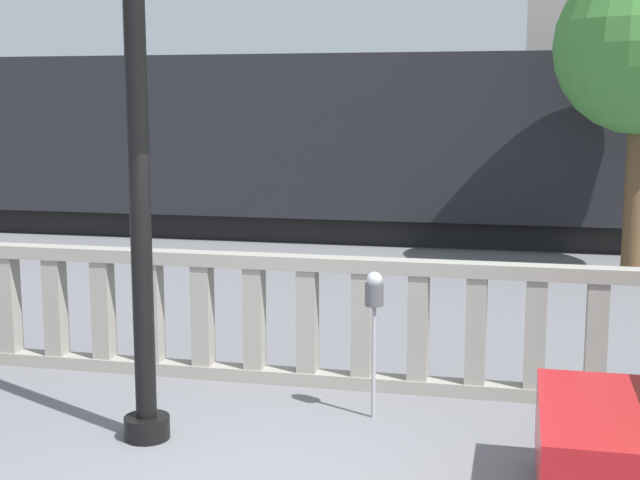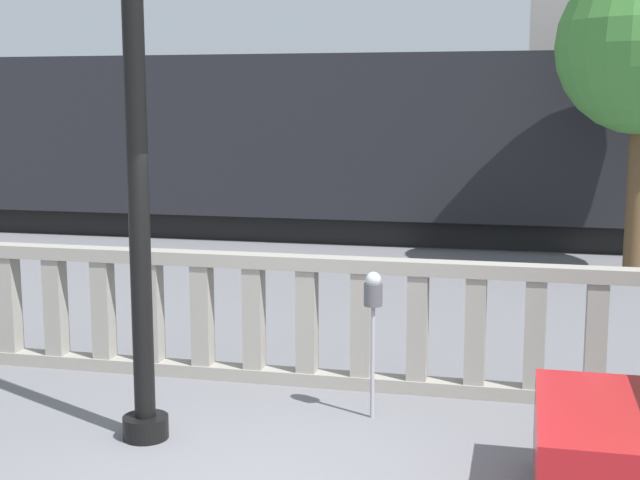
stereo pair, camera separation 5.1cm
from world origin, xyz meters
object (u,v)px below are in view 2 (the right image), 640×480
(train_near, at_px, (505,145))
(train_far, at_px, (381,139))
(lamppost, at_px, (136,118))
(parking_meter, at_px, (373,301))

(train_near, relative_size, train_far, 1.42)
(lamppost, xyz_separation_m, train_far, (-1.38, 21.33, -1.07))
(parking_meter, distance_m, train_far, 20.63)
(parking_meter, relative_size, train_far, 0.07)
(lamppost, height_order, parking_meter, lamppost)
(lamppost, distance_m, train_near, 12.28)
(lamppost, relative_size, train_far, 0.29)
(parking_meter, xyz_separation_m, train_near, (0.89, 10.98, 0.90))
(lamppost, xyz_separation_m, train_near, (2.74, 11.95, -0.78))
(train_far, bearing_deg, lamppost, -86.29)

